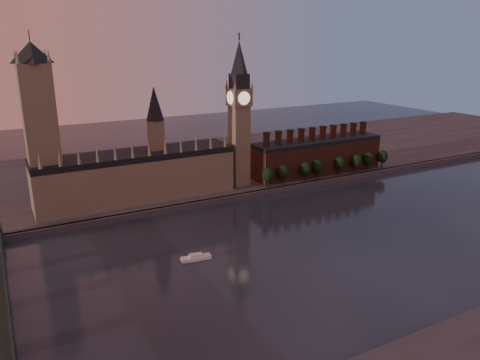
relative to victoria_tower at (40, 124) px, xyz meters
name	(u,v)px	position (x,y,z in m)	size (l,w,h in m)	color
ground	(320,249)	(120.00, -115.00, -59.09)	(900.00, 900.00, 0.00)	black
north_bank	(191,167)	(120.00, 63.04, -57.09)	(900.00, 182.00, 4.00)	#4A4A4F
palace_of_westminster	(137,173)	(55.59, -0.09, -37.46)	(130.00, 30.30, 74.00)	#7C7158
victoria_tower	(40,124)	(0.00, 0.00, 0.00)	(24.00, 24.00, 108.00)	#7C7158
big_ben	(239,113)	(130.00, -5.00, -2.26)	(15.00, 15.00, 107.00)	#7C7158
chimney_block	(316,155)	(200.00, -5.00, -41.27)	(110.00, 25.00, 37.00)	#583021
embankment_tree_0	(268,175)	(144.77, -21.20, -45.62)	(8.60, 8.60, 14.88)	black
embankment_tree_1	(283,172)	(158.03, -20.59, -45.62)	(8.60, 8.60, 14.88)	black
embankment_tree_2	(305,169)	(178.11, -20.59, -45.62)	(8.60, 8.60, 14.88)	black
embankment_tree_3	(317,166)	(190.09, -19.59, -45.62)	(8.60, 8.60, 14.88)	black
embankment_tree_4	(340,163)	(211.92, -19.68, -45.62)	(8.60, 8.60, 14.88)	black
embankment_tree_5	(356,161)	(227.80, -21.07, -45.62)	(8.60, 8.60, 14.88)	black
embankment_tree_6	(368,159)	(241.34, -20.02, -45.62)	(8.60, 8.60, 14.88)	black
embankment_tree_7	(382,157)	(256.46, -20.43, -45.62)	(8.60, 8.60, 14.88)	black
river_boat	(196,257)	(56.73, -94.92, -57.91)	(15.75, 6.32, 3.06)	silver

